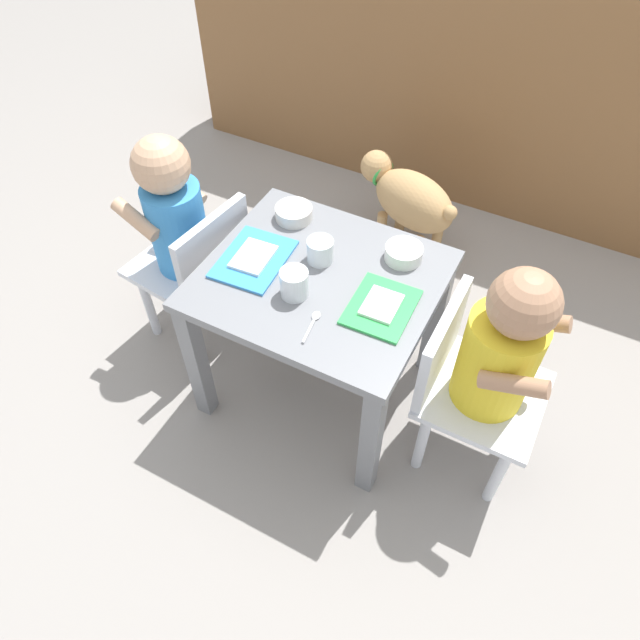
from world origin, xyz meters
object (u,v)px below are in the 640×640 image
(seated_child_left, at_px, (179,224))
(cereal_bowl_right_side, at_px, (294,212))
(food_tray_right, at_px, (381,306))
(dining_table, at_px, (320,301))
(water_cup_left, at_px, (294,285))
(water_cup_right, at_px, (320,252))
(food_tray_left, at_px, (254,258))
(spoon_by_left_tray, at_px, (312,323))
(seated_child_right, at_px, (495,355))
(veggie_bowl_near, at_px, (404,253))
(dog, at_px, (409,198))

(seated_child_left, bearing_deg, cereal_bowl_right_side, 26.42)
(food_tray_right, bearing_deg, dining_table, 171.67)
(water_cup_left, bearing_deg, water_cup_right, 90.60)
(food_tray_left, height_order, spoon_by_left_tray, food_tray_left)
(dining_table, distance_m, seated_child_left, 0.45)
(food_tray_left, bearing_deg, seated_child_right, 1.54)
(cereal_bowl_right_side, bearing_deg, water_cup_left, -60.25)
(food_tray_left, xyz_separation_m, spoon_by_left_tray, (0.23, -0.12, -0.00))
(food_tray_left, distance_m, veggie_bowl_near, 0.37)
(seated_child_left, height_order, food_tray_right, seated_child_left)
(seated_child_right, relative_size, veggie_bowl_near, 7.25)
(veggie_bowl_near, bearing_deg, food_tray_left, -151.37)
(veggie_bowl_near, bearing_deg, dog, 107.85)
(dog, height_order, food_tray_right, food_tray_right)
(food_tray_left, bearing_deg, water_cup_left, -19.86)
(food_tray_right, distance_m, water_cup_right, 0.22)
(cereal_bowl_right_side, bearing_deg, food_tray_right, -29.24)
(dining_table, height_order, water_cup_right, water_cup_right)
(veggie_bowl_near, height_order, spoon_by_left_tray, veggie_bowl_near)
(dining_table, bearing_deg, dog, 91.81)
(food_tray_right, relative_size, water_cup_left, 2.58)
(seated_child_left, bearing_deg, dog, 57.91)
(seated_child_right, xyz_separation_m, food_tray_left, (-0.62, -0.02, 0.04))
(food_tray_left, xyz_separation_m, water_cup_left, (0.15, -0.05, 0.02))
(seated_child_left, relative_size, food_tray_left, 3.21)
(seated_child_left, bearing_deg, veggie_bowl_near, 12.12)
(water_cup_left, relative_size, spoon_by_left_tray, 0.70)
(seated_child_right, height_order, food_tray_right, seated_child_right)
(water_cup_left, bearing_deg, cereal_bowl_right_side, 119.75)
(water_cup_right, bearing_deg, seated_child_right, -7.47)
(cereal_bowl_right_side, bearing_deg, veggie_bowl_near, -1.92)
(water_cup_left, bearing_deg, dog, 89.69)
(dining_table, bearing_deg, seated_child_right, -1.13)
(water_cup_left, xyz_separation_m, spoon_by_left_tray, (0.08, -0.06, -0.03))
(water_cup_left, height_order, spoon_by_left_tray, water_cup_left)
(dining_table, distance_m, water_cup_right, 0.13)
(seated_child_left, bearing_deg, spoon_by_left_tray, -18.48)
(water_cup_left, bearing_deg, seated_child_left, 166.17)
(food_tray_left, distance_m, water_cup_right, 0.17)
(water_cup_left, bearing_deg, seated_child_right, 8.40)
(water_cup_right, bearing_deg, food_tray_right, -21.37)
(dog, relative_size, spoon_by_left_tray, 4.11)
(seated_child_left, relative_size, veggie_bowl_near, 7.33)
(seated_child_left, distance_m, water_cup_right, 0.42)
(food_tray_right, bearing_deg, water_cup_left, -165.10)
(dog, relative_size, water_cup_left, 5.85)
(dog, height_order, water_cup_right, water_cup_right)
(dining_table, height_order, veggie_bowl_near, veggie_bowl_near)
(dining_table, relative_size, food_tray_right, 3.12)
(food_tray_left, bearing_deg, cereal_bowl_right_side, 87.42)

